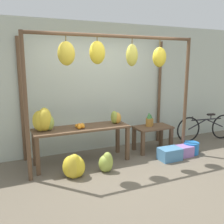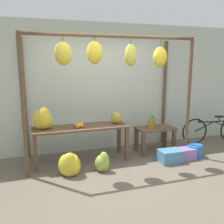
{
  "view_description": "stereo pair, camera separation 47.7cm",
  "coord_description": "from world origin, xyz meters",
  "px_view_note": "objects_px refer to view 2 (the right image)",
  "views": [
    {
      "loc": [
        -1.91,
        -3.59,
        1.95
      ],
      "look_at": [
        0.07,
        0.93,
        0.97
      ],
      "focal_mm": 40.0,
      "sensor_mm": 36.0,
      "label": 1
    },
    {
      "loc": [
        -1.47,
        -3.76,
        1.95
      ],
      "look_at": [
        0.07,
        0.93,
        0.97
      ],
      "focal_mm": 40.0,
      "sensor_mm": 36.0,
      "label": 2
    }
  ],
  "objects_px": {
    "banana_pile_on_table": "(43,119)",
    "banana_pile_ground_right": "(103,162)",
    "fruit_crate_white": "(170,156)",
    "parked_bicycle": "(214,130)",
    "banana_pile_ground_left": "(70,165)",
    "pineapple_cluster": "(152,121)",
    "fruit_crate_purple": "(185,154)",
    "papaya_pile": "(116,118)",
    "orange_pile": "(79,125)",
    "blue_bucket": "(194,151)"
  },
  "relations": [
    {
      "from": "banana_pile_ground_left",
      "to": "pineapple_cluster",
      "type": "bearing_deg",
      "value": 19.57
    },
    {
      "from": "pineapple_cluster",
      "to": "banana_pile_ground_left",
      "type": "relative_size",
      "value": 0.67
    },
    {
      "from": "fruit_crate_white",
      "to": "banana_pile_ground_left",
      "type": "bearing_deg",
      "value": 179.39
    },
    {
      "from": "banana_pile_on_table",
      "to": "fruit_crate_white",
      "type": "bearing_deg",
      "value": -15.05
    },
    {
      "from": "banana_pile_ground_right",
      "to": "orange_pile",
      "type": "bearing_deg",
      "value": 120.24
    },
    {
      "from": "parked_bicycle",
      "to": "papaya_pile",
      "type": "xyz_separation_m",
      "value": [
        -2.58,
        -0.13,
        0.51
      ]
    },
    {
      "from": "papaya_pile",
      "to": "banana_pile_ground_left",
      "type": "bearing_deg",
      "value": -151.39
    },
    {
      "from": "pineapple_cluster",
      "to": "fruit_crate_purple",
      "type": "distance_m",
      "value": 0.97
    },
    {
      "from": "banana_pile_on_table",
      "to": "papaya_pile",
      "type": "distance_m",
      "value": 1.44
    },
    {
      "from": "pineapple_cluster",
      "to": "banana_pile_ground_right",
      "type": "xyz_separation_m",
      "value": [
        -1.34,
        -0.71,
        -0.51
      ]
    },
    {
      "from": "banana_pile_on_table",
      "to": "banana_pile_ground_left",
      "type": "height_order",
      "value": "banana_pile_on_table"
    },
    {
      "from": "orange_pile",
      "to": "fruit_crate_purple",
      "type": "bearing_deg",
      "value": -13.0
    },
    {
      "from": "banana_pile_on_table",
      "to": "parked_bicycle",
      "type": "distance_m",
      "value": 4.06
    },
    {
      "from": "banana_pile_on_table",
      "to": "banana_pile_ground_left",
      "type": "xyz_separation_m",
      "value": [
        0.39,
        -0.62,
        -0.72
      ]
    },
    {
      "from": "banana_pile_ground_left",
      "to": "parked_bicycle",
      "type": "distance_m",
      "value": 3.69
    },
    {
      "from": "orange_pile",
      "to": "banana_pile_ground_right",
      "type": "bearing_deg",
      "value": -59.76
    },
    {
      "from": "orange_pile",
      "to": "fruit_crate_purple",
      "type": "height_order",
      "value": "orange_pile"
    },
    {
      "from": "parked_bicycle",
      "to": "papaya_pile",
      "type": "relative_size",
      "value": 6.2
    },
    {
      "from": "pineapple_cluster",
      "to": "banana_pile_ground_right",
      "type": "height_order",
      "value": "pineapple_cluster"
    },
    {
      "from": "banana_pile_on_table",
      "to": "banana_pile_ground_right",
      "type": "relative_size",
      "value": 1.22
    },
    {
      "from": "banana_pile_ground_left",
      "to": "fruit_crate_purple",
      "type": "distance_m",
      "value": 2.36
    },
    {
      "from": "orange_pile",
      "to": "papaya_pile",
      "type": "height_order",
      "value": "papaya_pile"
    },
    {
      "from": "orange_pile",
      "to": "banana_pile_ground_left",
      "type": "relative_size",
      "value": 0.45
    },
    {
      "from": "orange_pile",
      "to": "parked_bicycle",
      "type": "bearing_deg",
      "value": 3.05
    },
    {
      "from": "banana_pile_on_table",
      "to": "pineapple_cluster",
      "type": "xyz_separation_m",
      "value": [
        2.32,
        0.07,
        -0.24
      ]
    },
    {
      "from": "banana_pile_ground_right",
      "to": "fruit_crate_white",
      "type": "height_order",
      "value": "banana_pile_ground_right"
    },
    {
      "from": "banana_pile_ground_right",
      "to": "fruit_crate_white",
      "type": "xyz_separation_m",
      "value": [
        1.4,
        0.0,
        -0.05
      ]
    },
    {
      "from": "banana_pile_on_table",
      "to": "banana_pile_ground_right",
      "type": "height_order",
      "value": "banana_pile_on_table"
    },
    {
      "from": "banana_pile_ground_right",
      "to": "blue_bucket",
      "type": "height_order",
      "value": "banana_pile_ground_right"
    },
    {
      "from": "pineapple_cluster",
      "to": "papaya_pile",
      "type": "relative_size",
      "value": 1.2
    },
    {
      "from": "fruit_crate_white",
      "to": "fruit_crate_purple",
      "type": "xyz_separation_m",
      "value": [
        0.37,
        0.06,
        -0.01
      ]
    },
    {
      "from": "banana_pile_ground_left",
      "to": "banana_pile_ground_right",
      "type": "height_order",
      "value": "banana_pile_ground_left"
    },
    {
      "from": "parked_bicycle",
      "to": "banana_pile_ground_left",
      "type": "bearing_deg",
      "value": -169.11
    },
    {
      "from": "banana_pile_ground_left",
      "to": "fruit_crate_purple",
      "type": "xyz_separation_m",
      "value": [
        2.36,
        0.04,
        -0.09
      ]
    },
    {
      "from": "pineapple_cluster",
      "to": "blue_bucket",
      "type": "distance_m",
      "value": 1.08
    },
    {
      "from": "parked_bicycle",
      "to": "banana_pile_ground_right",
      "type": "bearing_deg",
      "value": -166.65
    },
    {
      "from": "banana_pile_ground_left",
      "to": "fruit_crate_white",
      "type": "height_order",
      "value": "banana_pile_ground_left"
    },
    {
      "from": "orange_pile",
      "to": "blue_bucket",
      "type": "distance_m",
      "value": 2.48
    },
    {
      "from": "blue_bucket",
      "to": "papaya_pile",
      "type": "height_order",
      "value": "papaya_pile"
    },
    {
      "from": "fruit_crate_purple",
      "to": "blue_bucket",
      "type": "bearing_deg",
      "value": 11.84
    },
    {
      "from": "fruit_crate_white",
      "to": "parked_bicycle",
      "type": "relative_size",
      "value": 0.27
    },
    {
      "from": "fruit_crate_white",
      "to": "parked_bicycle",
      "type": "height_order",
      "value": "parked_bicycle"
    },
    {
      "from": "banana_pile_ground_left",
      "to": "parked_bicycle",
      "type": "relative_size",
      "value": 0.29
    },
    {
      "from": "banana_pile_ground_right",
      "to": "fruit_crate_white",
      "type": "distance_m",
      "value": 1.4
    },
    {
      "from": "parked_bicycle",
      "to": "orange_pile",
      "type": "bearing_deg",
      "value": -176.95
    },
    {
      "from": "orange_pile",
      "to": "parked_bicycle",
      "type": "height_order",
      "value": "orange_pile"
    },
    {
      "from": "pineapple_cluster",
      "to": "papaya_pile",
      "type": "xyz_separation_m",
      "value": [
        -0.88,
        -0.11,
        0.17
      ]
    },
    {
      "from": "papaya_pile",
      "to": "fruit_crate_white",
      "type": "bearing_deg",
      "value": -32.12
    },
    {
      "from": "banana_pile_ground_right",
      "to": "fruit_crate_white",
      "type": "relative_size",
      "value": 0.85
    },
    {
      "from": "blue_bucket",
      "to": "fruit_crate_purple",
      "type": "relative_size",
      "value": 0.84
    }
  ]
}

